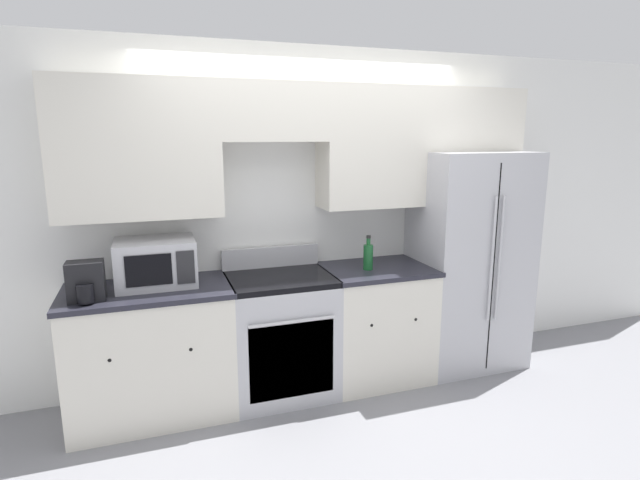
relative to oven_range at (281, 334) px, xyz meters
name	(u,v)px	position (x,y,z in m)	size (l,w,h in m)	color
ground_plane	(334,404)	(0.31, -0.31, -0.47)	(12.00, 12.00, 0.00)	gray
wall_back	(311,186)	(0.33, 0.27, 1.08)	(8.00, 0.39, 2.60)	white
lower_cabinets_left	(152,352)	(-0.92, 0.00, 0.00)	(1.11, 0.64, 0.92)	silver
lower_cabinets_right	(376,322)	(0.79, 0.00, 0.00)	(0.83, 0.64, 0.92)	silver
oven_range	(281,334)	(0.00, 0.00, 0.00)	(0.76, 0.65, 1.08)	#B7B7BC
refrigerator	(465,259)	(1.64, 0.06, 0.44)	(0.90, 0.78, 1.80)	#B7B7BC
microwave	(156,262)	(-0.85, 0.07, 0.61)	(0.53, 0.41, 0.32)	#B7B7BC
bottle	(368,256)	(0.69, -0.04, 0.56)	(0.07, 0.07, 0.27)	#195928
coffee_maker	(86,283)	(-1.28, -0.14, 0.57)	(0.22, 0.21, 0.25)	black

